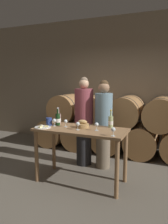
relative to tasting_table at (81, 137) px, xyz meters
name	(u,v)px	position (x,y,z in m)	size (l,w,h in m)	color
ground_plane	(81,181)	(0.00, 0.00, -0.76)	(10.00, 10.00, 0.00)	#665E51
stone_wall_back	(118,82)	(0.00, 2.29, 0.84)	(10.00, 0.12, 3.20)	#7F705B
barrel_stack	(110,125)	(0.00, 1.70, -0.14)	(3.65, 0.94, 1.32)	#9E7042
tasting_table	(81,137)	(0.00, 0.00, 0.00)	(1.47, 0.67, 0.90)	olive
person_left	(84,121)	(-0.25, 0.71, 0.11)	(0.36, 0.36, 1.73)	#232326
person_right	(103,124)	(0.15, 0.71, 0.10)	(0.33, 0.33, 1.67)	#756651
wine_bottle_red	(58,119)	(-0.46, 0.08, 0.24)	(0.08, 0.08, 0.31)	#193819
wine_bottle_white	(111,122)	(0.42, 0.28, 0.24)	(0.08, 0.08, 0.30)	#ADBC7F
wine_bottle_rose	(59,119)	(-0.50, 0.17, 0.23)	(0.08, 0.08, 0.29)	#BC8E93
blue_crock	(49,121)	(-0.60, 0.01, 0.21)	(0.11, 0.11, 0.13)	navy
bread_basket	(83,125)	(0.00, 0.07, 0.19)	(0.21, 0.21, 0.13)	#A87F4C
cheese_plate	(43,127)	(-0.60, -0.19, 0.15)	(0.26, 0.26, 0.04)	white
wine_glass_far_left	(54,121)	(-0.49, 0.00, 0.23)	(0.06, 0.06, 0.13)	white
wine_glass_left	(66,122)	(-0.28, 0.01, 0.23)	(0.06, 0.06, 0.13)	white
wine_glass_center	(78,124)	(-0.01, -0.10, 0.23)	(0.06, 0.06, 0.13)	white
wine_glass_right	(97,125)	(0.28, -0.02, 0.23)	(0.06, 0.06, 0.13)	white
wine_glass_far_right	(113,130)	(0.61, -0.25, 0.23)	(0.06, 0.06, 0.13)	white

